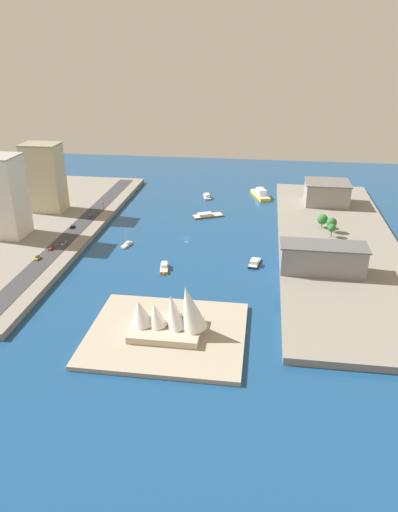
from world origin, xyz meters
TOP-DOWN VIEW (x-y plane):
  - ground_plane at (0.00, 0.00)m, footprint 440.00×440.00m
  - quay_west at (-91.98, 0.00)m, footprint 70.00×240.00m
  - quay_east at (91.98, 0.00)m, footprint 70.00×240.00m
  - peninsula_point at (-9.08, 106.91)m, footprint 65.39×55.86m
  - road_strip at (70.76, 0.00)m, footprint 11.46×228.00m
  - sailboat_small_white at (33.78, 16.85)m, footprint 5.21×10.80m
  - barge_flat_brown at (-7.76, -41.23)m, footprint 22.15×15.88m
  - yacht_sleek_gray at (-2.55, -83.83)m, footprint 7.94×15.13m
  - patrol_launch_navy at (-43.36, 32.44)m, footprint 7.05×14.56m
  - ferry_yellow_fast at (-43.90, -92.18)m, footprint 16.46×29.39m
  - water_taxi_orange at (4.75, 45.31)m, footprint 5.97×12.80m
  - carpark_squat_concrete at (-91.76, -72.56)m, footprint 31.57×27.09m
  - office_block_beige at (103.71, -30.77)m, footprint 24.99×18.63m
  - warehouse_low_gray at (-78.05, 42.83)m, footprint 44.01×16.71m
  - suv_black at (73.74, 0.93)m, footprint 2.00×4.52m
  - taxi_yellow_cab at (74.67, 49.06)m, footprint 2.06×4.80m
  - van_white at (68.73, 26.97)m, footprint 1.87×4.80m
  - hatchback_blue at (69.01, -18.90)m, footprint 1.97×5.06m
  - pickup_red at (72.90, 35.24)m, footprint 1.92×4.67m
  - traffic_light_waterfront at (64.06, -32.20)m, footprint 0.36×0.36m
  - opera_landmark at (-10.74, 106.91)m, footprint 33.60×21.63m
  - park_tree_cluster at (-86.87, -16.52)m, footprint 11.35×21.25m

SIDE VIEW (x-z plane):
  - ground_plane at x=0.00m, z-range 0.00..0.00m
  - sailboat_small_white at x=33.78m, z-range -4.81..6.49m
  - barge_flat_brown at x=-7.76m, z-range -0.35..2.32m
  - peninsula_point at x=-9.08m, z-range 0.00..2.00m
  - water_taxi_orange at x=4.75m, z-range -0.36..2.78m
  - patrol_launch_navy at x=-43.36m, z-range -0.47..2.91m
  - yacht_sleek_gray at x=-2.55m, z-range -0.49..3.08m
  - quay_west at x=-91.98m, z-range 0.00..3.35m
  - quay_east at x=91.98m, z-range 0.00..3.35m
  - ferry_yellow_fast at x=-43.90m, z-range -1.13..5.85m
  - road_strip at x=70.76m, z-range 3.35..3.50m
  - suv_black at x=73.74m, z-range 3.49..4.99m
  - van_white at x=68.73m, z-range 3.48..5.01m
  - pickup_red at x=72.90m, z-range 3.49..5.02m
  - hatchback_blue at x=69.01m, z-range 3.48..5.07m
  - taxi_yellow_cab at x=74.67m, z-range 3.47..5.18m
  - traffic_light_waterfront at x=64.06m, z-range 4.44..10.94m
  - park_tree_cluster at x=-86.87m, z-range 4.50..13.92m
  - opera_landmark at x=-10.74m, z-range -1.39..21.62m
  - warehouse_low_gray at x=-78.05m, z-range 3.38..18.52m
  - carpark_squat_concrete at x=-91.76m, z-range 3.38..19.63m
  - office_block_beige at x=103.71m, z-range 3.38..49.94m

